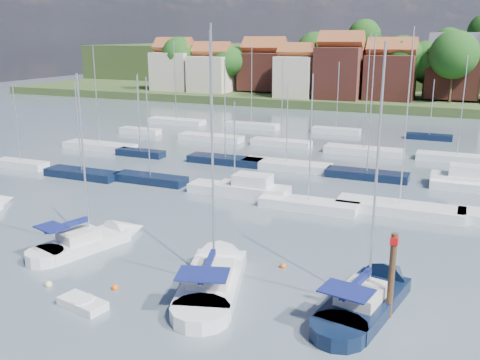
% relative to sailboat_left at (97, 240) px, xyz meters
% --- Properties ---
extents(ground, '(260.00, 260.00, 0.00)m').
position_rel_sailboat_left_xyz_m(ground, '(11.42, 35.72, -0.36)').
color(ground, '#4B5866').
rests_on(ground, ground).
extents(sailboat_left, '(5.44, 10.31, 13.63)m').
position_rel_sailboat_left_xyz_m(sailboat_left, '(0.00, 0.00, 0.00)').
color(sailboat_left, silver).
rests_on(sailboat_left, ground).
extents(sailboat_centre, '(6.77, 13.04, 17.09)m').
position_rel_sailboat_left_xyz_m(sailboat_centre, '(10.50, -1.30, -0.01)').
color(sailboat_centre, silver).
rests_on(sailboat_centre, ground).
extents(sailboat_navy, '(5.12, 11.92, 16.01)m').
position_rel_sailboat_left_xyz_m(sailboat_navy, '(20.32, -0.52, -0.01)').
color(sailboat_navy, black).
rests_on(sailboat_navy, ground).
extents(tender, '(3.14, 1.91, 0.63)m').
position_rel_sailboat_left_xyz_m(tender, '(5.24, -8.04, -0.12)').
color(tender, silver).
rests_on(tender, ground).
extents(timber_piling, '(0.40, 0.40, 7.15)m').
position_rel_sailboat_left_xyz_m(timber_piling, '(21.43, -2.21, 1.19)').
color(timber_piling, '#4C331E').
rests_on(timber_piling, ground).
extents(buoy_b, '(0.46, 0.46, 0.46)m').
position_rel_sailboat_left_xyz_m(buoy_b, '(1.54, -6.72, -0.36)').
color(buoy_b, beige).
rests_on(buoy_b, ground).
extents(buoy_c, '(0.45, 0.45, 0.45)m').
position_rel_sailboat_left_xyz_m(buoy_c, '(5.58, -5.44, -0.36)').
color(buoy_c, '#D85914').
rests_on(buoy_c, ground).
extents(buoy_d, '(0.45, 0.45, 0.45)m').
position_rel_sailboat_left_xyz_m(buoy_d, '(11.36, -7.27, -0.36)').
color(buoy_d, beige).
rests_on(buoy_d, ground).
extents(buoy_e, '(0.43, 0.43, 0.43)m').
position_rel_sailboat_left_xyz_m(buoy_e, '(14.01, 1.61, -0.36)').
color(buoy_e, '#D85914').
rests_on(buoy_e, ground).
extents(buoy_f, '(0.54, 0.54, 0.54)m').
position_rel_sailboat_left_xyz_m(buoy_f, '(20.55, -4.97, -0.36)').
color(buoy_f, beige).
rests_on(buoy_f, ground).
extents(marina_field, '(79.62, 41.41, 15.93)m').
position_rel_sailboat_left_xyz_m(marina_field, '(13.33, 30.87, 0.07)').
color(marina_field, silver).
rests_on(marina_field, ground).
extents(far_shore_town, '(212.46, 90.00, 22.27)m').
position_rel_sailboat_left_xyz_m(far_shore_town, '(13.65, 128.38, 4.24)').
color(far_shore_town, '#374824').
rests_on(far_shore_town, ground).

